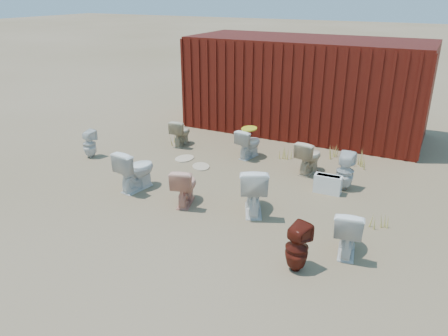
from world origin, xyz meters
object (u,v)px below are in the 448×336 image
at_px(toilet_back_a, 89,144).
at_px(loose_tank, 328,184).
at_px(toilet_front_c, 253,189).
at_px(toilet_back_e, 345,171).
at_px(toilet_front_pink, 185,185).
at_px(toilet_back_yellowlid, 249,143).
at_px(toilet_back_beige_right, 309,157).
at_px(shipping_container, 305,86).
at_px(toilet_front_e, 348,230).
at_px(toilet_back_beige_left, 181,132).
at_px(toilet_front_a, 136,169).
at_px(toilet_front_maroon, 297,248).

height_order(toilet_back_a, loose_tank, toilet_back_a).
height_order(toilet_front_c, toilet_back_e, toilet_front_c).
relative_size(toilet_front_pink, loose_tank, 1.38).
bearing_deg(toilet_front_pink, toilet_back_e, -159.10).
xyz_separation_m(toilet_back_yellowlid, loose_tank, (2.08, -1.03, -0.16)).
height_order(toilet_back_beige_right, loose_tank, toilet_back_beige_right).
distance_m(shipping_container, toilet_front_e, 6.02).
relative_size(toilet_front_c, toilet_back_beige_left, 1.31).
distance_m(toilet_front_a, toilet_front_e, 4.05).
relative_size(toilet_front_a, toilet_front_c, 0.94).
xyz_separation_m(toilet_front_e, toilet_back_a, (-6.03, 1.22, -0.04)).
height_order(toilet_front_e, toilet_back_yellowlid, toilet_front_e).
xyz_separation_m(toilet_back_yellowlid, toilet_back_e, (2.31, -0.73, 0.03)).
bearing_deg(toilet_back_beige_left, toilet_front_maroon, 132.39).
distance_m(toilet_front_maroon, toilet_back_beige_left, 5.50).
relative_size(toilet_back_yellowlid, loose_tank, 1.32).
relative_size(toilet_front_a, toilet_front_e, 1.10).
relative_size(toilet_front_e, toilet_back_a, 1.14).
bearing_deg(toilet_front_maroon, shipping_container, -54.46).
xyz_separation_m(shipping_container, loose_tank, (1.66, -3.60, -1.02)).
xyz_separation_m(toilet_front_pink, toilet_front_c, (1.18, 0.28, 0.07)).
bearing_deg(toilet_front_a, toilet_back_beige_left, -67.33).
bearing_deg(loose_tank, toilet_front_pink, -145.53).
xyz_separation_m(toilet_front_maroon, toilet_back_a, (-5.52, 1.97, -0.03)).
distance_m(shipping_container, toilet_back_beige_right, 3.12).
distance_m(toilet_front_pink, toilet_back_yellowlid, 2.62).
distance_m(toilet_front_e, toilet_back_beige_right, 2.97).
bearing_deg(shipping_container, toilet_front_maroon, -72.77).
height_order(shipping_container, toilet_front_maroon, shipping_container).
xyz_separation_m(toilet_front_c, loose_tank, (0.94, 1.30, -0.24)).
xyz_separation_m(shipping_container, toilet_back_a, (-3.60, -4.22, -0.88)).
height_order(toilet_back_a, toilet_back_yellowlid, toilet_back_yellowlid).
bearing_deg(loose_tank, toilet_back_a, -175.56).
distance_m(toilet_front_a, toilet_back_e, 3.93).
height_order(shipping_container, loose_tank, shipping_container).
bearing_deg(toilet_front_a, toilet_back_e, -143.87).
bearing_deg(loose_tank, toilet_front_e, -69.56).
xyz_separation_m(toilet_back_beige_left, toilet_back_e, (4.11, -0.72, 0.04)).
relative_size(toilet_front_e, toilet_back_yellowlid, 1.08).
relative_size(toilet_back_beige_left, toilet_back_beige_right, 0.92).
distance_m(toilet_front_a, toilet_back_beige_right, 3.50).
bearing_deg(toilet_front_pink, toilet_back_beige_left, -73.97).
xyz_separation_m(toilet_front_a, toilet_front_e, (4.04, -0.35, -0.04)).
distance_m(shipping_container, toilet_front_a, 5.40).
bearing_deg(toilet_back_a, toilet_back_yellowlid, -145.81).
bearing_deg(toilet_front_e, toilet_back_yellowlid, -54.95).
height_order(toilet_front_maroon, toilet_back_yellowlid, toilet_front_maroon).
xyz_separation_m(shipping_container, toilet_front_pink, (-0.47, -5.19, -0.85)).
bearing_deg(loose_tank, toilet_front_c, -128.07).
bearing_deg(toilet_front_e, toilet_front_maroon, 46.08).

